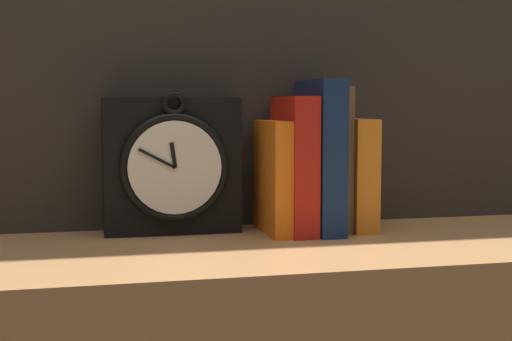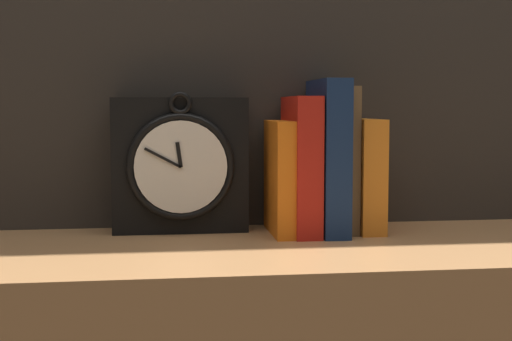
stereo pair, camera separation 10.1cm
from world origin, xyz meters
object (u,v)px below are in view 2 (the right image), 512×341
at_px(book_slot1_red, 301,165).
at_px(book_slot3_brown, 344,159).
at_px(book_slot2_navy, 328,157).
at_px(book_slot4_orange, 364,175).
at_px(book_slot0_orange, 279,177).
at_px(clock, 180,165).

height_order(book_slot1_red, book_slot3_brown, book_slot3_brown).
height_order(book_slot2_navy, book_slot4_orange, book_slot2_navy).
relative_size(book_slot0_orange, book_slot4_orange, 0.99).
xyz_separation_m(book_slot1_red, book_slot3_brown, (0.07, 0.01, 0.01)).
bearing_deg(book_slot1_red, book_slot0_orange, 175.73).
relative_size(clock, book_slot3_brown, 0.96).
bearing_deg(book_slot0_orange, clock, 167.36).
relative_size(book_slot2_navy, book_slot4_orange, 1.34).
height_order(clock, book_slot4_orange, clock).
relative_size(book_slot2_navy, book_slot3_brown, 1.05).
distance_m(book_slot1_red, book_slot4_orange, 0.11).
xyz_separation_m(book_slot2_navy, book_slot4_orange, (0.06, 0.01, -0.03)).
xyz_separation_m(clock, book_slot1_red, (0.19, -0.04, 0.00)).
height_order(book_slot1_red, book_slot4_orange, book_slot1_red).
bearing_deg(book_slot0_orange, book_slot1_red, -4.27).
bearing_deg(book_slot3_brown, clock, 175.12).
bearing_deg(book_slot3_brown, book_slot2_navy, -152.37).
bearing_deg(book_slot0_orange, book_slot2_navy, -3.10).
xyz_separation_m(clock, book_slot3_brown, (0.26, -0.02, 0.01)).
relative_size(book_slot0_orange, book_slot1_red, 0.82).
bearing_deg(book_slot4_orange, clock, 174.73).
distance_m(book_slot0_orange, book_slot1_red, 0.04).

